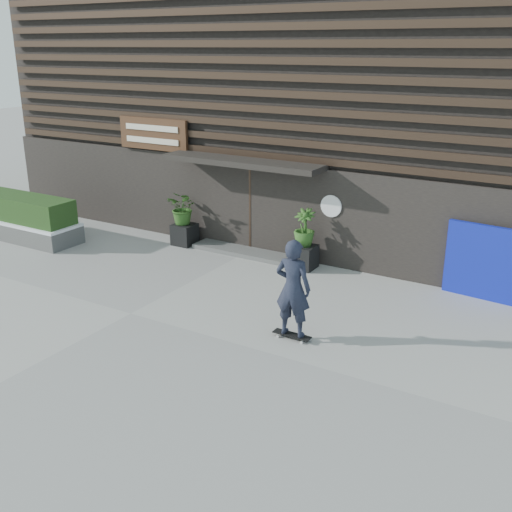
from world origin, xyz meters
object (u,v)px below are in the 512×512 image
Objects in this scene: skateboarder at (293,288)px; raised_bed at (27,230)px; planter_pot_left at (185,234)px; planter_pot_right at (304,257)px; blue_tarp at (486,263)px.

raised_bed is at bearing 170.01° from skateboarder.
planter_pot_left and planter_pot_right have the same top height.
blue_tarp is 0.90× the size of skateboarder.
planter_pot_left is 0.33× the size of blue_tarp.
planter_pot_right reaches higher than raised_bed.
skateboarder is (-2.77, -3.96, 0.20)m from blue_tarp.
skateboarder is at bearing -66.50° from planter_pot_right.
skateboarder is at bearing -34.18° from planter_pot_left.
planter_pot_left is 8.18m from blue_tarp.
blue_tarp is at bearing 2.11° from planter_pot_left.
planter_pot_right is at bearing 13.46° from raised_bed.
blue_tarp is (4.36, 0.30, 0.55)m from planter_pot_right.
planter_pot_right is 4.40m from blue_tarp.
planter_pot_left is 4.75m from raised_bed.
planter_pot_left is at bearing 145.82° from skateboarder.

